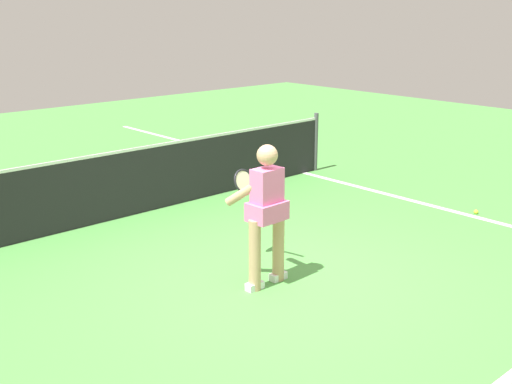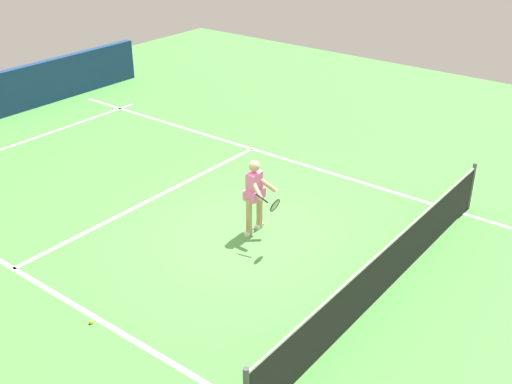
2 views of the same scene
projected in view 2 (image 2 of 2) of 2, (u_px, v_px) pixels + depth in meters
ground_plane at (246, 236)px, 12.51m from camera, size 26.74×26.74×0.00m
baseline_marking at (19, 143)px, 16.76m from camera, size 8.07×0.10×0.01m
service_line_marking at (154, 198)px, 13.95m from camera, size 7.07×0.10×0.01m
sideline_left_marking at (338, 175)px, 15.00m from camera, size 0.10×18.57×0.01m
sideline_right_marking at (109, 326)px, 10.03m from camera, size 0.10×18.57×0.01m
court_net at (387, 268)px, 10.62m from camera, size 7.75×0.08×1.06m
tennis_player at (255, 194)px, 12.28m from camera, size 0.76×0.94×1.55m
tennis_ball_near at (91, 322)px, 10.06m from camera, size 0.07×0.07×0.07m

